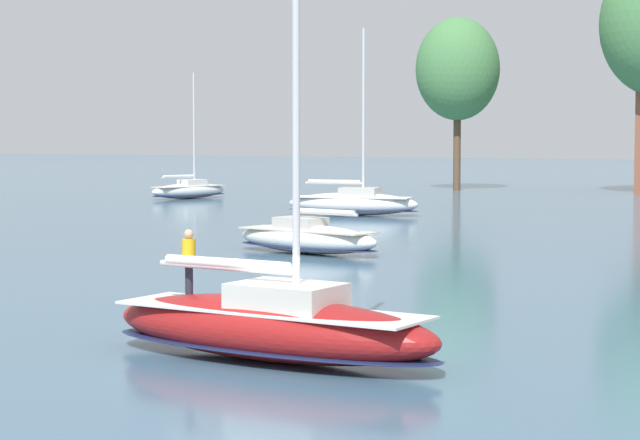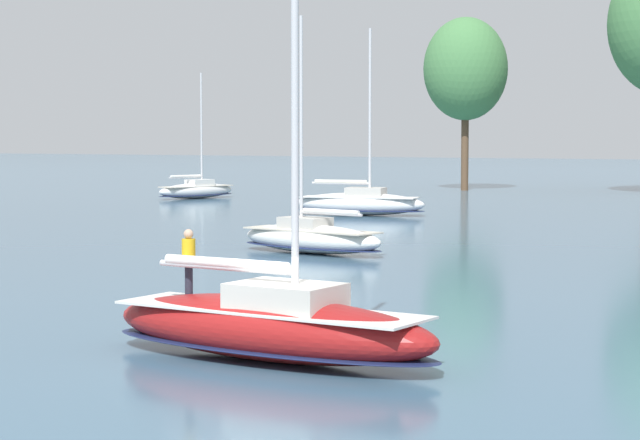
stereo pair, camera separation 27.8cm
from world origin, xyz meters
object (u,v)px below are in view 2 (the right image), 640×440
Objects in this scene: sailboat_main at (271,325)px; sailboat_moored_mid_channel at (360,203)px; tree_shore_right at (466,69)px; sailboat_moored_outer_mooring at (196,190)px; sailboat_moored_near_marina at (311,237)px.

sailboat_moored_mid_channel is at bearing 108.94° from sailboat_main.
sailboat_moored_outer_mooring is (-15.72, -20.58, -10.03)m from tree_shore_right.
sailboat_moored_near_marina is at bearing 111.42° from sailboat_main.
sailboat_main is at bearing -59.70° from sailboat_moored_outer_mooring.
tree_shore_right is 1.23× the size of sailboat_main.
sailboat_moored_mid_channel reaches higher than sailboat_moored_near_marina.
sailboat_moored_near_marina reaches higher than sailboat_moored_outer_mooring.
sailboat_moored_outer_mooring is at bearing 120.30° from sailboat_main.
sailboat_moored_mid_channel is (-16.10, 46.94, -0.05)m from sailboat_main.
sailboat_moored_near_marina is (-9.30, 23.70, -0.14)m from sailboat_main.
sailboat_main is at bearing -68.58° from sailboat_moored_near_marina.
sailboat_moored_outer_mooring is at bearing -127.38° from tree_shore_right.
sailboat_moored_mid_channel reaches higher than sailboat_moored_outer_mooring.
sailboat_main is 1.06× the size of sailboat_moored_mid_channel.
sailboat_moored_mid_channel is at bearing -34.09° from sailboat_moored_outer_mooring.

